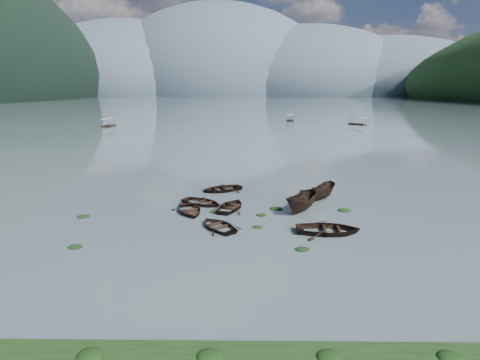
{
  "coord_description": "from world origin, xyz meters",
  "views": [
    {
      "loc": [
        0.44,
        -25.42,
        10.96
      ],
      "look_at": [
        0.0,
        12.0,
        2.0
      ],
      "focal_mm": 28.0,
      "sensor_mm": 36.0,
      "label": 1
    }
  ],
  "objects_px": {
    "rowboat_0": "(189,213)",
    "rowboat_3": "(218,228)",
    "pontoon_left": "(109,127)",
    "pontoon_centre": "(290,121)"
  },
  "relations": [
    {
      "from": "rowboat_0",
      "to": "pontoon_left",
      "type": "bearing_deg",
      "value": 92.35
    },
    {
      "from": "rowboat_0",
      "to": "pontoon_left",
      "type": "xyz_separation_m",
      "value": [
        -37.59,
        84.59,
        0.0
      ]
    },
    {
      "from": "pontoon_left",
      "to": "pontoon_centre",
      "type": "height_order",
      "value": "pontoon_left"
    },
    {
      "from": "pontoon_centre",
      "to": "pontoon_left",
      "type": "bearing_deg",
      "value": -149.72
    },
    {
      "from": "rowboat_0",
      "to": "pontoon_left",
      "type": "distance_m",
      "value": 92.56
    },
    {
      "from": "rowboat_3",
      "to": "pontoon_left",
      "type": "relative_size",
      "value": 0.64
    },
    {
      "from": "pontoon_left",
      "to": "rowboat_0",
      "type": "bearing_deg",
      "value": -64.93
    },
    {
      "from": "rowboat_3",
      "to": "rowboat_0",
      "type": "bearing_deg",
      "value": -90.15
    },
    {
      "from": "rowboat_0",
      "to": "rowboat_3",
      "type": "xyz_separation_m",
      "value": [
        2.94,
        -3.91,
        0.0
      ]
    },
    {
      "from": "rowboat_0",
      "to": "rowboat_3",
      "type": "relative_size",
      "value": 1.04
    }
  ]
}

